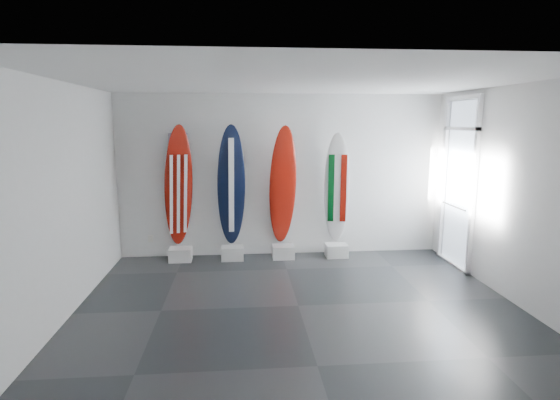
{
  "coord_description": "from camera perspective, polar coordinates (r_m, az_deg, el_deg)",
  "views": [
    {
      "loc": [
        -0.76,
        -5.72,
        2.49
      ],
      "look_at": [
        -0.13,
        1.4,
        1.23
      ],
      "focal_mm": 28.57,
      "sensor_mm": 36.0,
      "label": 1
    }
  ],
  "objects": [
    {
      "name": "wall_left",
      "position": [
        6.23,
        -26.08,
        -0.21
      ],
      "size": [
        0.0,
        5.0,
        5.0
      ],
      "primitive_type": "plane",
      "rotation": [
        1.57,
        0.0,
        1.57
      ],
      "color": "white",
      "rests_on": "ground"
    },
    {
      "name": "display_block_swiss",
      "position": [
        8.29,
        0.42,
        -6.66
      ],
      "size": [
        0.4,
        0.3,
        0.24
      ],
      "primitive_type": "cube",
      "color": "silver",
      "rests_on": "floor"
    },
    {
      "name": "glass_door",
      "position": [
        8.24,
        21.89,
        1.82
      ],
      "size": [
        0.12,
        1.16,
        2.85
      ],
      "primitive_type": null,
      "color": "white",
      "rests_on": "floor"
    },
    {
      "name": "display_block_italy",
      "position": [
        8.44,
        7.24,
        -6.43
      ],
      "size": [
        0.4,
        0.3,
        0.24
      ],
      "primitive_type": "cube",
      "color": "silver",
      "rests_on": "floor"
    },
    {
      "name": "wall_right",
      "position": [
        6.92,
        27.91,
        0.57
      ],
      "size": [
        0.0,
        5.0,
        5.0
      ],
      "primitive_type": "plane",
      "rotation": [
        1.57,
        0.0,
        -1.57
      ],
      "color": "white",
      "rests_on": "ground"
    },
    {
      "name": "ceiling",
      "position": [
        5.8,
        2.57,
        15.0
      ],
      "size": [
        6.0,
        6.0,
        0.0
      ],
      "primitive_type": "plane",
      "rotation": [
        3.14,
        0.0,
        0.0
      ],
      "color": "white",
      "rests_on": "wall_back"
    },
    {
      "name": "floor",
      "position": [
        6.29,
        2.35,
        -13.37
      ],
      "size": [
        6.0,
        6.0,
        0.0
      ],
      "primitive_type": "plane",
      "color": "black",
      "rests_on": "ground"
    },
    {
      "name": "surfboard_usa",
      "position": [
        8.16,
        -12.84,
        1.65
      ],
      "size": [
        0.64,
        0.62,
        2.23
      ],
      "primitive_type": "ellipsoid",
      "rotation": [
        0.17,
        0.0,
        0.38
      ],
      "color": "maroon",
      "rests_on": "display_block_usa"
    },
    {
      "name": "balcony",
      "position": [
        9.08,
        29.03,
        -3.97
      ],
      "size": [
        2.8,
        2.2,
        1.2
      ],
      "primitive_type": null,
      "color": "slate",
      "rests_on": "ground"
    },
    {
      "name": "display_block_usa",
      "position": [
        8.33,
        -12.61,
        -6.82
      ],
      "size": [
        0.4,
        0.3,
        0.24
      ],
      "primitive_type": "cube",
      "color": "silver",
      "rests_on": "floor"
    },
    {
      "name": "wall_front",
      "position": [
        3.46,
        7.91,
        -6.75
      ],
      "size": [
        6.0,
        0.0,
        6.0
      ],
      "primitive_type": "plane",
      "rotation": [
        -1.57,
        0.0,
        0.0
      ],
      "color": "white",
      "rests_on": "ground"
    },
    {
      "name": "surfboard_swiss",
      "position": [
        8.12,
        0.37,
        1.8
      ],
      "size": [
        0.56,
        0.51,
        2.21
      ],
      "primitive_type": "ellipsoid",
      "rotation": [
        0.16,
        0.0,
        0.16
      ],
      "color": "maroon",
      "rests_on": "display_block_swiss"
    },
    {
      "name": "display_block_navy",
      "position": [
        8.25,
        -6.1,
        -6.78
      ],
      "size": [
        0.4,
        0.3,
        0.24
      ],
      "primitive_type": "cube",
      "color": "silver",
      "rests_on": "floor"
    },
    {
      "name": "surfboard_navy",
      "position": [
        8.09,
        -6.25,
        1.77
      ],
      "size": [
        0.54,
        0.42,
        2.22
      ],
      "primitive_type": "ellipsoid",
      "rotation": [
        0.13,
        0.0,
        0.13
      ],
      "color": "black",
      "rests_on": "display_block_navy"
    },
    {
      "name": "wall_outlet",
      "position": [
        8.65,
        -16.24,
        -4.78
      ],
      "size": [
        0.09,
        0.02,
        0.13
      ],
      "primitive_type": "cube",
      "color": "silver",
      "rests_on": "wall_back"
    },
    {
      "name": "surfboard_italy",
      "position": [
        8.29,
        7.27,
        1.45
      ],
      "size": [
        0.53,
        0.42,
        2.08
      ],
      "primitive_type": "ellipsoid",
      "rotation": [
        0.12,
        0.0,
        -0.19
      ],
      "color": "white",
      "rests_on": "display_block_italy"
    },
    {
      "name": "wall_back",
      "position": [
        8.32,
        0.2,
        3.13
      ],
      "size": [
        6.0,
        0.0,
        6.0
      ],
      "primitive_type": "plane",
      "rotation": [
        1.57,
        0.0,
        0.0
      ],
      "color": "white",
      "rests_on": "ground"
    }
  ]
}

